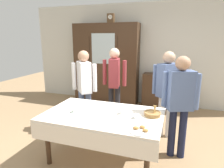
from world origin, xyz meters
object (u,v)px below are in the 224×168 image
tea_cup_back_edge (137,117)px  spoon_far_left (76,102)px  bookshelf_low (166,91)px  wall_cabinet (106,64)px  tea_cup_near_left (122,112)px  spoon_mid_left (79,105)px  book_stack (167,73)px  tea_cup_far_left (75,111)px  dining_table (102,120)px  mantel_clock (111,18)px  spoon_center (151,110)px  person_near_right_end (180,98)px  person_by_cabinet (84,83)px  bread_basket (152,114)px  person_behind_table_left (167,87)px  person_beside_shelf (114,78)px  pastry_plate (141,130)px

tea_cup_back_edge → spoon_far_left: tea_cup_back_edge is taller
bookshelf_low → spoon_far_left: 2.67m
wall_cabinet → bookshelf_low: (1.63, 0.05, -0.64)m
tea_cup_near_left → spoon_mid_left: size_ratio=1.09×
book_stack → tea_cup_far_left: size_ratio=1.73×
dining_table → mantel_clock: 3.17m
book_stack → spoon_center: bearing=-92.2°
dining_table → spoon_far_left: bearing=150.0°
tea_cup_near_left → person_near_right_end: bearing=24.3°
spoon_center → person_by_cabinet: (-1.34, 0.45, 0.22)m
mantel_clock → tea_cup_back_edge: size_ratio=1.85×
bread_basket → person_by_cabinet: person_by_cabinet is taller
tea_cup_near_left → person_by_cabinet: 1.23m
wall_cabinet → person_behind_table_left: bearing=-41.8°
mantel_clock → tea_cup_far_left: 3.08m
book_stack → bread_basket: size_ratio=0.94×
mantel_clock → bookshelf_low: (1.49, 0.05, -1.85)m
tea_cup_back_edge → person_behind_table_left: (0.33, 1.04, 0.20)m
spoon_center → person_by_cabinet: person_by_cabinet is taller
book_stack → person_by_cabinet: size_ratio=0.14×
spoon_center → spoon_far_left: bearing=-178.1°
tea_cup_near_left → person_beside_shelf: size_ratio=0.08×
mantel_clock → book_stack: bearing=2.0°
bookshelf_low → tea_cup_near_left: (-0.47, -2.54, 0.31)m
bookshelf_low → tea_cup_far_left: size_ratio=9.08×
mantel_clock → bookshelf_low: bearing=2.0°
pastry_plate → spoon_far_left: size_ratio=2.35×
wall_cabinet → tea_cup_back_edge: 2.95m
spoon_mid_left → person_near_right_end: size_ratio=0.08×
tea_cup_near_left → bread_basket: size_ratio=0.54×
bread_basket → person_behind_table_left: size_ratio=0.15×
wall_cabinet → spoon_far_left: (0.29, -2.23, -0.35)m
mantel_clock → person_near_right_end: bearing=-49.8°
wall_cabinet → spoon_center: 2.70m
spoon_mid_left → tea_cup_back_edge: bearing=-12.0°
tea_cup_back_edge → person_near_right_end: bearing=38.8°
bookshelf_low → pastry_plate: bearing=-92.1°
mantel_clock → book_stack: size_ratio=1.06×
tea_cup_near_left → spoon_center: tea_cup_near_left is taller
bookshelf_low → book_stack: (0.00, -0.00, 0.47)m
wall_cabinet → bread_basket: (1.59, -2.42, -0.32)m
book_stack → pastry_plate: book_stack is taller
tea_cup_far_left → pastry_plate: size_ratio=0.46×
dining_table → spoon_center: size_ratio=14.26×
spoon_far_left → person_near_right_end: 1.67m
tea_cup_near_left → dining_table: bearing=-159.2°
dining_table → mantel_clock: size_ratio=7.07×
tea_cup_far_left → spoon_center: 1.15m
tea_cup_back_edge → tea_cup_near_left: size_ratio=1.00×
tea_cup_far_left → spoon_far_left: tea_cup_far_left is taller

